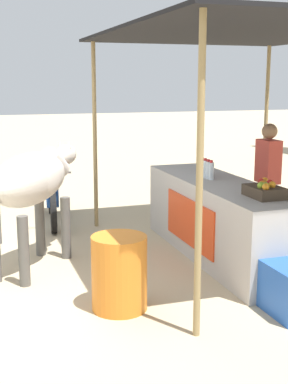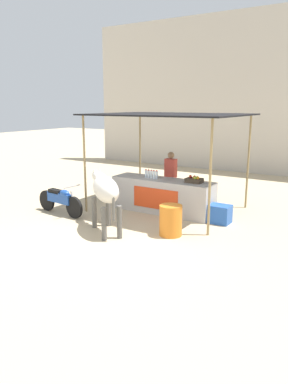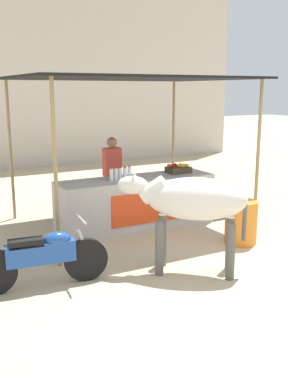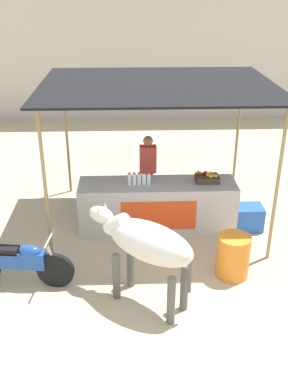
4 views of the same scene
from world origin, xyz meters
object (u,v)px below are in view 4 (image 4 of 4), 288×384
object	(u,v)px
fruit_crate	(207,178)
cow	(146,243)
vendor_behind_counter	(148,173)
stall_counter	(157,206)
cooler_box	(247,217)
motorcycle_parked	(19,262)
water_barrel	(233,256)

from	to	relation	value
fruit_crate	cow	xyz separation A→B (m)	(-1.26, -2.29, -0.00)
fruit_crate	vendor_behind_counter	size ratio (longest dim) A/B	0.27
fruit_crate	vendor_behind_counter	bearing A→B (deg)	147.51
stall_counter	cooler_box	bearing A→B (deg)	-3.17
vendor_behind_counter	cooler_box	world-z (taller)	vendor_behind_counter
fruit_crate	cooler_box	bearing A→B (deg)	-10.50
fruit_crate	cooler_box	size ratio (longest dim) A/B	0.73
cow	stall_counter	bearing A→B (deg)	82.22
stall_counter	cooler_box	xyz separation A→B (m)	(1.75, -0.10, -0.24)
vendor_behind_counter	fruit_crate	bearing A→B (deg)	-32.49
cooler_box	vendor_behind_counter	bearing A→B (deg)	155.92
fruit_crate	vendor_behind_counter	xyz separation A→B (m)	(-1.10, 0.70, -0.19)
cow	fruit_crate	bearing A→B (deg)	61.21
cow	motorcycle_parked	xyz separation A→B (m)	(-2.00, 0.49, -0.61)
vendor_behind_counter	motorcycle_parked	world-z (taller)	vendor_behind_counter
vendor_behind_counter	cow	size ratio (longest dim) A/B	0.99
stall_counter	cow	xyz separation A→B (m)	(-0.31, -2.24, 0.55)
vendor_behind_counter	cooler_box	distance (m)	2.17
fruit_crate	motorcycle_parked	world-z (taller)	fruit_crate
cow	motorcycle_parked	distance (m)	2.14
vendor_behind_counter	cooler_box	xyz separation A→B (m)	(1.90, -0.85, -0.61)
water_barrel	motorcycle_parked	size ratio (longest dim) A/B	0.41
cooler_box	cow	distance (m)	3.08
cooler_box	fruit_crate	bearing A→B (deg)	169.50
fruit_crate	motorcycle_parked	bearing A→B (deg)	-151.10
cooler_box	water_barrel	size ratio (longest dim) A/B	0.82
cooler_box	motorcycle_parked	distance (m)	4.38
cooler_box	stall_counter	bearing A→B (deg)	176.83
cooler_box	water_barrel	world-z (taller)	water_barrel
vendor_behind_counter	cow	distance (m)	3.00
fruit_crate	water_barrel	bearing A→B (deg)	-83.53
stall_counter	fruit_crate	distance (m)	1.10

